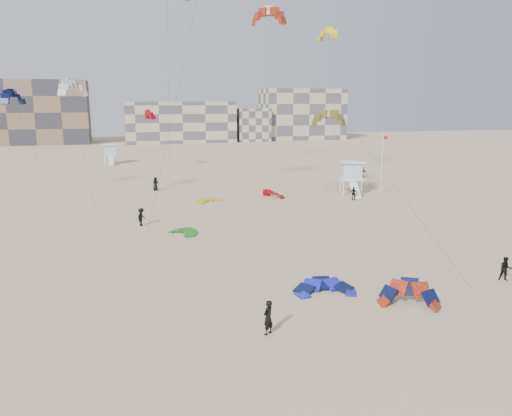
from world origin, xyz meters
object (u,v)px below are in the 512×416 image
object	(u,v)px
kite_ground_orange	(409,305)
lifeguard_tower_near	(351,178)
kite_ground_blue	(325,292)
kitesurfer_main	(268,317)

from	to	relation	value
kite_ground_orange	lifeguard_tower_near	bearing A→B (deg)	98.92
kite_ground_blue	lifeguard_tower_near	world-z (taller)	lifeguard_tower_near
kite_ground_orange	kitesurfer_main	distance (m)	9.36
kite_ground_blue	kitesurfer_main	bearing A→B (deg)	-129.88
kite_ground_blue	lifeguard_tower_near	size ratio (longest dim) A/B	0.63
kitesurfer_main	kite_ground_blue	bearing A→B (deg)	-176.32
kitesurfer_main	lifeguard_tower_near	size ratio (longest dim) A/B	0.30
kite_ground_blue	kitesurfer_main	distance (m)	7.01
lifeguard_tower_near	kite_ground_blue	bearing A→B (deg)	-104.31
kite_ground_blue	kite_ground_orange	distance (m)	5.15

